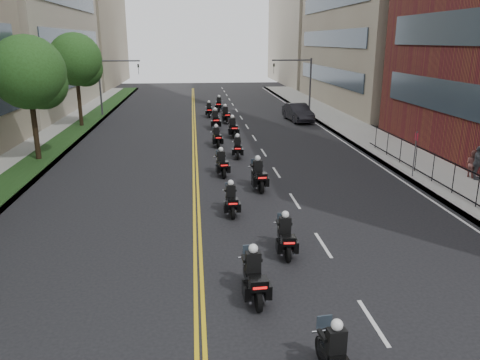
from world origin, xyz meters
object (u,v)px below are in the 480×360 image
object	(u,v)px
motorcycle_12	(209,111)
motorcycle_10	(215,121)
motorcycle_6	(222,164)
pedestrian_b	(473,164)
motorcycle_11	(226,116)
motorcycle_4	(231,201)
motorcycle_7	(237,148)
motorcycle_9	(233,128)
motorcycle_5	(258,176)
motorcycle_13	(219,105)
motorcycle_8	(217,138)
pedestrian_c	(477,163)
parked_sedan	(298,113)
motorcycle_2	(254,278)
motorcycle_3	(285,237)

from	to	relation	value
motorcycle_12	motorcycle_10	bearing A→B (deg)	-87.93
motorcycle_6	pedestrian_b	distance (m)	13.66
motorcycle_11	pedestrian_b	world-z (taller)	motorcycle_11
pedestrian_b	motorcycle_4	bearing A→B (deg)	93.91
motorcycle_7	motorcycle_4	bearing A→B (deg)	-92.78
motorcycle_6	motorcycle_9	xyz separation A→B (m)	(1.53, 10.71, 0.06)
motorcycle_5	motorcycle_12	size ratio (longest dim) A/B	1.07
motorcycle_12	motorcycle_13	world-z (taller)	motorcycle_13
motorcycle_8	motorcycle_11	bearing A→B (deg)	75.94
motorcycle_5	pedestrian_c	bearing A→B (deg)	-4.06
parked_sedan	motorcycle_11	bearing A→B (deg)	176.58
motorcycle_9	parked_sedan	size ratio (longest dim) A/B	0.48
motorcycle_11	pedestrian_c	xyz separation A→B (m)	(12.04, -20.03, 0.37)
motorcycle_10	parked_sedan	size ratio (longest dim) A/B	0.50
motorcycle_10	pedestrian_c	bearing A→B (deg)	-53.96
motorcycle_7	parked_sedan	bearing A→B (deg)	66.95
motorcycle_5	motorcycle_7	size ratio (longest dim) A/B	1.11
motorcycle_8	parked_sedan	bearing A→B (deg)	44.79
motorcycle_4	motorcycle_11	xyz separation A→B (m)	(1.40, 23.53, 0.08)
motorcycle_4	motorcycle_10	size ratio (longest dim) A/B	0.83
parked_sedan	pedestrian_b	size ratio (longest dim) A/B	3.32
motorcycle_8	motorcycle_7	bearing A→B (deg)	-77.46
motorcycle_4	pedestrian_c	distance (m)	13.90
motorcycle_2	motorcycle_13	distance (m)	38.05
motorcycle_4	motorcycle_12	xyz separation A→B (m)	(0.01, 27.21, 0.04)
motorcycle_3	pedestrian_b	xyz separation A→B (m)	(11.85, 8.07, 0.28)
motorcycle_2	motorcycle_8	xyz separation A→B (m)	(-0.03, 20.71, -0.03)
motorcycle_10	motorcycle_13	size ratio (longest dim) A/B	1.06
motorcycle_9	pedestrian_c	world-z (taller)	pedestrian_c
parked_sedan	motorcycle_3	bearing A→B (deg)	-109.16
motorcycle_4	motorcycle_9	distance (m)	16.95
motorcycle_3	motorcycle_8	xyz separation A→B (m)	(-1.52, 17.84, 0.01)
motorcycle_6	pedestrian_c	xyz separation A→B (m)	(13.48, -2.66, 0.43)
motorcycle_11	motorcycle_12	world-z (taller)	motorcycle_11
motorcycle_6	motorcycle_10	size ratio (longest dim) A/B	0.87
motorcycle_3	pedestrian_c	xyz separation A→B (m)	(11.85, 7.66, 0.44)
motorcycle_4	motorcycle_13	world-z (taller)	motorcycle_13
motorcycle_4	motorcycle_12	distance (m)	27.21
motorcycle_6	motorcycle_9	bearing A→B (deg)	75.33
parked_sedan	motorcycle_2	bearing A→B (deg)	-110.58
parked_sedan	motorcycle_4	bearing A→B (deg)	-114.87
parked_sedan	pedestrian_b	bearing A→B (deg)	-81.13
motorcycle_9	pedestrian_b	xyz separation A→B (m)	(11.94, -12.97, 0.21)
pedestrian_b	motorcycle_9	bearing A→B (deg)	30.31
motorcycle_2	pedestrian_b	distance (m)	17.25
motorcycle_13	pedestrian_c	bearing A→B (deg)	-59.91
pedestrian_b	parked_sedan	bearing A→B (deg)	2.35
pedestrian_b	motorcycle_7	bearing A→B (deg)	50.22
motorcycle_13	pedestrian_b	bearing A→B (deg)	-59.59
motorcycle_7	motorcycle_5	bearing A→B (deg)	-82.35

